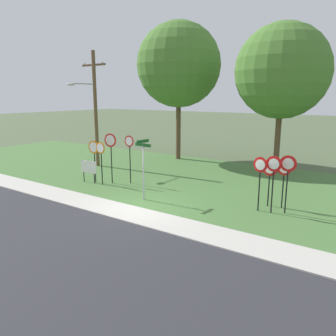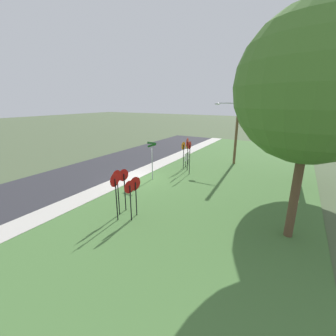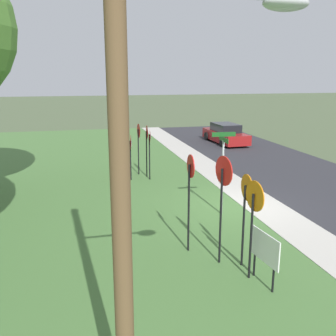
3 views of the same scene
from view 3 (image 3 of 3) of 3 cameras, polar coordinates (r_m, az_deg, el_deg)
name	(u,v)px [view 3 (image 3 of 3)]	position (r m, az deg, el deg)	size (l,w,h in m)	color
ground_plane	(242,207)	(14.51, 10.87, -5.73)	(160.00, 160.00, 0.00)	#4C5B3D
sidewalk_strip	(261,205)	(14.84, 13.71, -5.32)	(44.00, 1.60, 0.06)	#BCB7AD
grass_median	(75,221)	(13.30, -13.65, -7.61)	(44.00, 12.00, 0.04)	#477038
stop_sign_near_left	(254,209)	(9.04, 12.62, -5.91)	(0.72, 0.13, 2.40)	black
stop_sign_near_right	(223,186)	(9.55, 8.15, -2.68)	(0.73, 0.16, 2.81)	black
stop_sign_far_left	(246,201)	(9.61, 11.47, -4.82)	(0.66, 0.09, 2.39)	black
stop_sign_far_center	(190,183)	(10.18, 3.28, -2.31)	(0.62, 0.09, 2.70)	black
yield_sign_near_left	(147,139)	(17.98, -3.13, 4.35)	(0.66, 0.11, 2.45)	black
yield_sign_near_right	(131,146)	(17.49, -5.52, 3.20)	(0.72, 0.15, 2.11)	black
yield_sign_far_left	(150,142)	(17.46, -2.68, 3.84)	(0.65, 0.15, 2.35)	black
yield_sign_far_right	(127,144)	(18.04, -6.14, 3.50)	(0.64, 0.14, 2.11)	black
yield_sign_center	(139,137)	(18.39, -4.36, 4.62)	(0.68, 0.11, 2.47)	black
street_name_post	(223,166)	(13.15, 8.14, 0.32)	(0.96, 0.82, 2.87)	#9EA0A8
utility_pole	(134,121)	(4.36, -5.12, 7.00)	(2.10, 2.36, 7.75)	brown
notice_board	(265,250)	(9.20, 14.17, -11.77)	(1.10, 0.15, 1.25)	black
parked_sedan_distant	(225,134)	(27.75, 8.52, 5.01)	(4.76, 2.03, 1.39)	maroon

